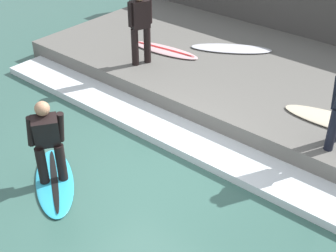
% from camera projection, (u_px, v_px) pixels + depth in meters
% --- Properties ---
extents(ground_plane, '(28.00, 28.00, 0.00)m').
position_uv_depth(ground_plane, '(139.00, 182.00, 7.48)').
color(ground_plane, '#386056').
extents(concrete_ledge, '(4.40, 10.24, 0.44)m').
position_uv_depth(concrete_ledge, '(266.00, 81.00, 9.92)').
color(concrete_ledge, '#66635E').
rests_on(concrete_ledge, ground_plane).
extents(back_wall, '(0.50, 10.75, 1.82)m').
position_uv_depth(back_wall, '(322.00, 18.00, 11.12)').
color(back_wall, '#474442').
rests_on(back_wall, ground_plane).
extents(wave_foam_crest, '(0.86, 9.73, 0.14)m').
position_uv_depth(wave_foam_crest, '(191.00, 141.00, 8.31)').
color(wave_foam_crest, silver).
rests_on(wave_foam_crest, ground_plane).
extents(surfboard_riding, '(1.49, 1.77, 0.07)m').
position_uv_depth(surfboard_riding, '(55.00, 181.00, 7.44)').
color(surfboard_riding, '#2DADD1').
rests_on(surfboard_riding, ground_plane).
extents(surfer_riding, '(0.53, 0.54, 1.43)m').
position_uv_depth(surfer_riding, '(47.00, 139.00, 6.99)').
color(surfer_riding, black).
rests_on(surfer_riding, surfboard_riding).
extents(surfer_waiting_far, '(0.50, 0.35, 1.59)m').
position_uv_depth(surfer_waiting_far, '(140.00, 24.00, 9.65)').
color(surfer_waiting_far, black).
rests_on(surfer_waiting_far, concrete_ledge).
extents(surfboard_waiting_far, '(0.66, 1.76, 0.07)m').
position_uv_depth(surfboard_waiting_far, '(165.00, 50.00, 10.65)').
color(surfboard_waiting_far, beige).
rests_on(surfboard_waiting_far, concrete_ledge).
extents(surfboard_spare, '(1.42, 1.84, 0.06)m').
position_uv_depth(surfboard_spare, '(231.00, 48.00, 10.72)').
color(surfboard_spare, silver).
rests_on(surfboard_spare, concrete_ledge).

